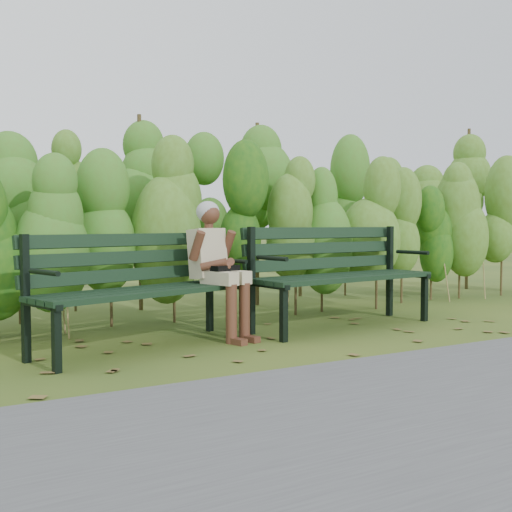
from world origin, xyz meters
TOP-DOWN VIEW (x-y plane):
  - ground at (0.00, 0.00)m, footprint 80.00×80.00m
  - footpath at (0.00, -2.20)m, footprint 60.00×2.50m
  - hedge_band at (0.00, 1.86)m, footprint 11.04×1.67m
  - leaf_litter at (-0.41, 0.04)m, footprint 5.91×2.28m
  - bench_left at (-1.13, 0.37)m, footprint 2.05×1.18m
  - bench_right at (0.98, 0.42)m, footprint 2.12×0.92m
  - seated_woman at (-0.38, 0.41)m, footprint 0.51×0.73m

SIDE VIEW (x-z plane):
  - ground at x=0.00m, z-range 0.00..0.00m
  - leaf_litter at x=-0.41m, z-range 0.00..0.01m
  - footpath at x=0.00m, z-range 0.00..0.01m
  - bench_left at x=-1.13m, z-range 0.09..1.06m
  - bench_right at x=0.98m, z-range 0.09..1.12m
  - seated_woman at x=-0.38m, z-range 0.10..1.36m
  - hedge_band at x=0.00m, z-range 0.05..2.47m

